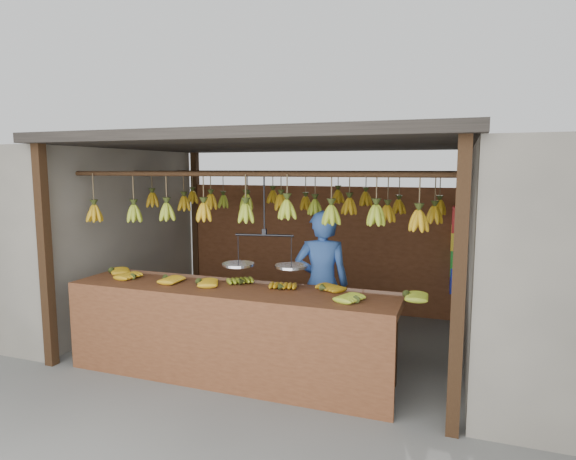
% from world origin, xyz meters
% --- Properties ---
extents(ground, '(80.00, 80.00, 0.00)m').
position_xyz_m(ground, '(0.00, 0.00, 0.00)').
color(ground, '#5B5B57').
extents(stall, '(4.30, 3.30, 2.40)m').
position_xyz_m(stall, '(0.00, 0.33, 1.97)').
color(stall, black).
rests_on(stall, ground).
extents(neighbor_left, '(3.00, 3.00, 2.30)m').
position_xyz_m(neighbor_left, '(-3.60, 0.00, 1.15)').
color(neighbor_left, slate).
rests_on(neighbor_left, ground).
extents(counter, '(3.43, 0.75, 0.96)m').
position_xyz_m(counter, '(-0.09, -1.22, 0.71)').
color(counter, brown).
rests_on(counter, ground).
extents(hanging_bananas, '(3.65, 2.26, 0.39)m').
position_xyz_m(hanging_bananas, '(-0.00, -0.00, 1.62)').
color(hanging_bananas, '#B88713').
rests_on(hanging_bananas, ground).
extents(balance_scale, '(0.82, 0.40, 0.89)m').
position_xyz_m(balance_scale, '(0.22, -1.00, 1.16)').
color(balance_scale, black).
rests_on(balance_scale, ground).
extents(vendor, '(0.67, 0.52, 1.61)m').
position_xyz_m(vendor, '(0.61, -0.31, 0.81)').
color(vendor, '#3359A5').
rests_on(vendor, ground).
extents(bag_bundles, '(0.08, 0.26, 1.14)m').
position_xyz_m(bag_bundles, '(1.94, 1.35, 1.00)').
color(bag_bundles, red).
rests_on(bag_bundles, ground).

